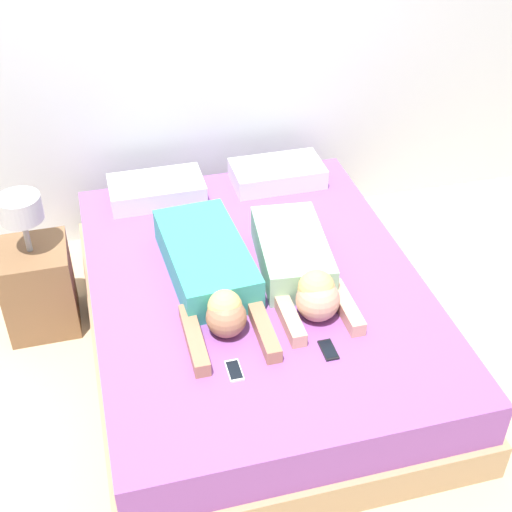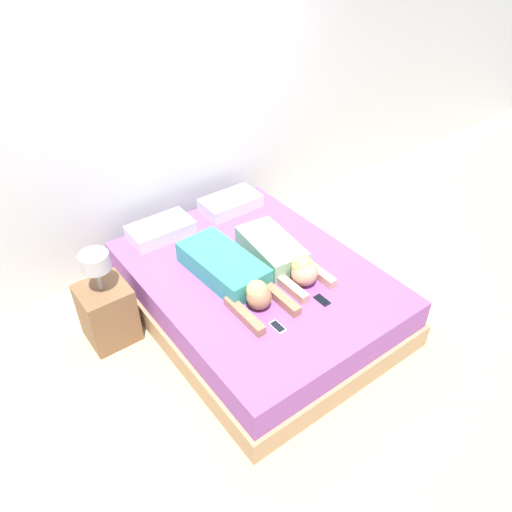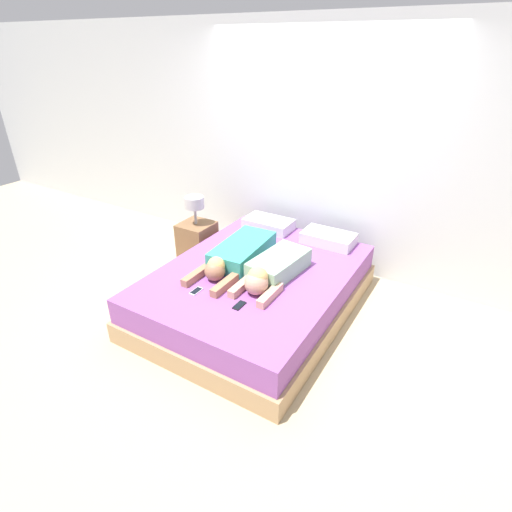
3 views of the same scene
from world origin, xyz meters
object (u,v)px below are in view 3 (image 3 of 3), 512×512
pillow_head_right (328,238)px  person_right (272,270)px  pillow_head_left (269,224)px  bed (256,290)px  person_left (237,255)px  cell_phone_right (239,305)px  cell_phone_left (196,291)px  nightstand (197,240)px

pillow_head_right → person_right: (-0.16, -0.94, 0.03)m
pillow_head_left → person_right: (0.57, -0.94, 0.03)m
bed → person_left: (-0.23, 0.02, 0.31)m
bed → cell_phone_right: cell_phone_right is taller
person_right → cell_phone_right: person_right is taller
person_left → pillow_head_left: bearing=99.1°
person_right → bed: bearing=163.4°
bed → cell_phone_left: size_ratio=17.30×
pillow_head_left → nightstand: (-0.72, -0.42, -0.21)m
pillow_head_right → cell_phone_left: (-0.62, -1.47, -0.05)m
nightstand → cell_phone_left: bearing=-51.4°
bed → pillow_head_right: pillow_head_right is taller
person_right → cell_phone_left: 0.70m
bed → pillow_head_left: pillow_head_left is taller
pillow_head_right → nightstand: 1.52m
person_right → nightstand: (-1.29, 0.52, -0.24)m
cell_phone_left → cell_phone_right: 0.43m
bed → cell_phone_right: 0.64m
cell_phone_left → pillow_head_right: bearing=67.2°
pillow_head_left → cell_phone_right: (0.55, -1.45, -0.05)m
bed → person_right: person_right is taller
person_right → pillow_head_left: bearing=121.2°
pillow_head_left → cell_phone_right: 1.55m
pillow_head_left → person_left: bearing=-80.9°
cell_phone_right → nightstand: nightstand is taller
pillow_head_left → pillow_head_right: (0.73, 0.00, 0.00)m
bed → pillow_head_right: size_ratio=4.06×
cell_phone_left → cell_phone_right: (0.43, 0.02, 0.00)m
pillow_head_right → pillow_head_left: bearing=180.0°
pillow_head_left → bed: bearing=-67.5°
bed → cell_phone_left: cell_phone_left is taller
pillow_head_left → person_left: (0.14, -0.86, 0.03)m
person_left → person_right: (0.43, -0.08, 0.00)m
pillow_head_left → cell_phone_right: bearing=-69.3°
pillow_head_left → person_left: size_ratio=0.49×
pillow_head_right → person_left: (-0.59, -0.86, 0.03)m
bed → pillow_head_left: 1.00m
pillow_head_right → nightstand: nightstand is taller
person_left → bed: bearing=-4.8°
person_left → person_right: bearing=-10.5°
person_left → cell_phone_right: bearing=-55.0°
cell_phone_left → nightstand: nightstand is taller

